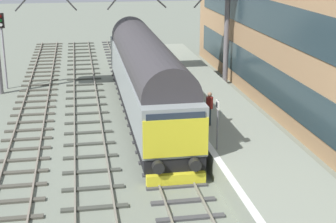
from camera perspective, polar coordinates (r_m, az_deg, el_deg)
ground_plane at (r=25.42m, az=-0.96°, el=-3.86°), size 140.00×140.00×0.00m
track_main at (r=25.40m, az=-0.96°, el=-3.75°), size 2.50×60.00×0.15m
track_adjacent_west at (r=25.14m, az=-8.52°, el=-4.18°), size 2.50×60.00×0.15m
track_adjacent_far_west at (r=25.29m, az=-15.55°, el=-4.52°), size 2.50×60.00×0.15m
station_platform at (r=26.00m, az=6.90°, el=-2.31°), size 4.00×44.00×1.01m
diesel_locomotive at (r=29.06m, az=-2.41°, el=4.01°), size 2.74×18.27×4.68m
signal_post_near at (r=36.71m, az=-17.60°, el=7.32°), size 0.44×0.22×5.14m
platform_number_sign at (r=22.01m, az=5.43°, el=-0.66°), size 0.10×0.44×2.16m
waiting_passenger at (r=25.18m, az=4.55°, el=0.67°), size 0.35×0.51×1.64m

